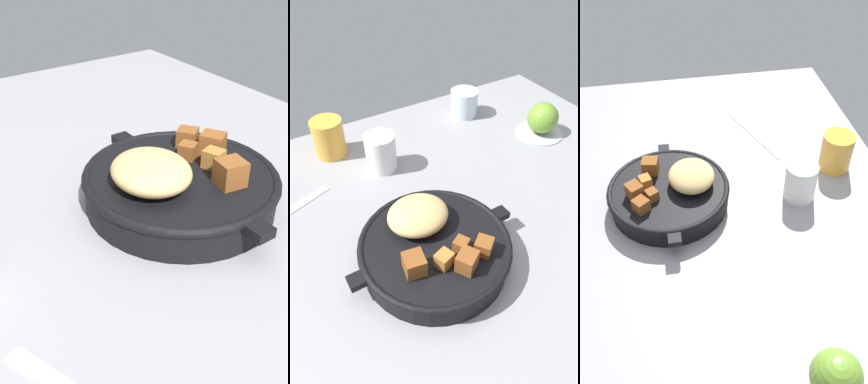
{
  "view_description": "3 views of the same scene",
  "coord_description": "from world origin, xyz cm",
  "views": [
    {
      "loc": [
        -42.35,
        27.28,
        33.15
      ],
      "look_at": [
        -4.98,
        1.19,
        4.15
      ],
      "focal_mm": 43.58,
      "sensor_mm": 36.0,
      "label": 1
    },
    {
      "loc": [
        -22.16,
        -34.48,
        46.92
      ],
      "look_at": [
        1.42,
        5.23,
        4.39
      ],
      "focal_mm": 32.32,
      "sensor_mm": 36.0,
      "label": 2
    },
    {
      "loc": [
        58.58,
        -4.7,
        61.83
      ],
      "look_at": [
        1.11,
        5.52,
        6.44
      ],
      "focal_mm": 39.79,
      "sensor_mm": 36.0,
      "label": 3
    }
  ],
  "objects": [
    {
      "name": "white_creamer_pitcher",
      "position": [
        -1.71,
        21.82,
        4.03
      ],
      "size": [
        6.43,
        6.43,
        8.06
      ],
      "primitive_type": "cylinder",
      "color": "white",
      "rests_on": "ground_plane"
    },
    {
      "name": "ground_plane",
      "position": [
        0.0,
        0.0,
        -1.2
      ],
      "size": [
        110.93,
        85.9,
        2.4
      ],
      "primitive_type": "cube",
      "color": "gray"
    },
    {
      "name": "butter_knife",
      "position": [
        -24.58,
        17.67,
        0.18
      ],
      "size": [
        21.0,
        9.28,
        0.36
      ],
      "primitive_type": "cube",
      "rotation": [
        0.0,
        0.0,
        0.36
      ],
      "color": "silver",
      "rests_on": "ground_plane"
    },
    {
      "name": "cast_iron_skillet",
      "position": [
        -4.4,
        -4.39,
        3.06
      ],
      "size": [
        28.79,
        24.46,
        8.4
      ],
      "color": "black",
      "rests_on": "ground_plane"
    },
    {
      "name": "red_apple",
      "position": [
        37.04,
        14.52,
        4.26
      ],
      "size": [
        7.32,
        7.32,
        7.32
      ],
      "primitive_type": "sphere",
      "color": "olive",
      "rests_on": "saucer_plate"
    },
    {
      "name": "juice_glass_amber",
      "position": [
        -9.42,
        32.36,
        4.25
      ],
      "size": [
        6.91,
        6.91,
        8.5
      ],
      "primitive_type": "cylinder",
      "color": "gold",
      "rests_on": "ground_plane"
    }
  ]
}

